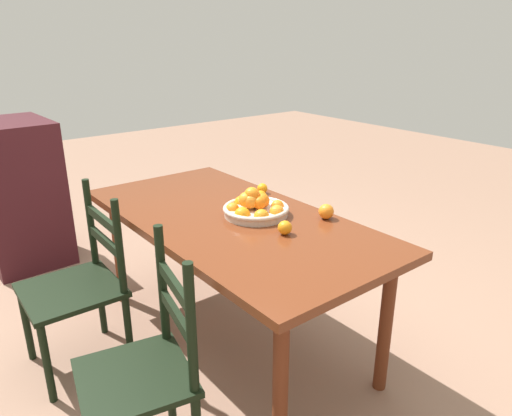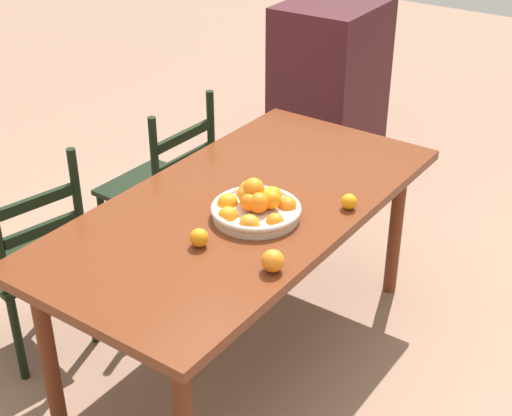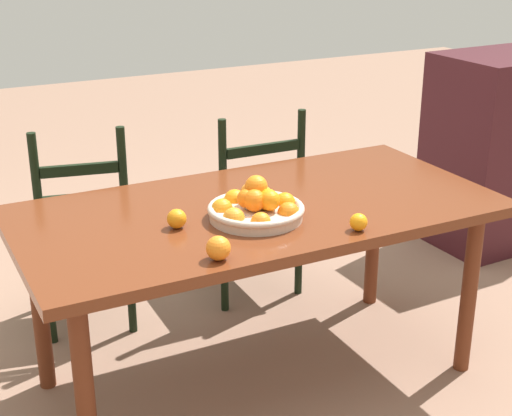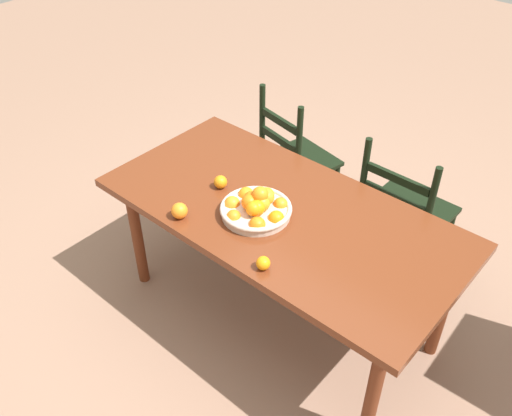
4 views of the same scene
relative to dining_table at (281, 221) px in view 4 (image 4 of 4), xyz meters
The scene contains 8 objects.
ground_plane 0.66m from the dining_table, ahead, with size 12.00×12.00×0.00m, color #8F6B57.
dining_table is the anchor object (origin of this frame).
chair_near_window 0.80m from the dining_table, 66.36° to the left, with size 0.45×0.45×0.91m.
chair_by_cabinet 0.90m from the dining_table, 122.90° to the left, with size 0.47×0.47×0.93m.
fruit_bowl 0.17m from the dining_table, 121.37° to the right, with size 0.34×0.34×0.15m.
orange_loose_0 0.36m from the dining_table, 169.77° to the right, with size 0.07×0.07×0.07m, color orange.
orange_loose_1 0.49m from the dining_table, 132.09° to the right, with size 0.08×0.08×0.08m, color orange.
orange_loose_2 0.42m from the dining_table, 62.02° to the right, with size 0.06×0.06×0.06m, color orange.
Camera 4 is at (1.26, -1.64, 2.37)m, focal length 38.91 mm.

